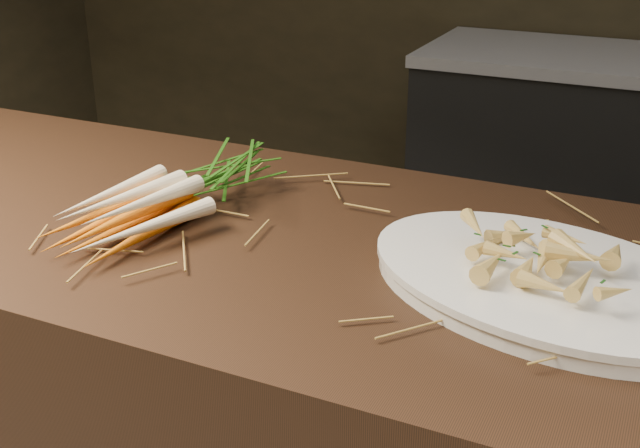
# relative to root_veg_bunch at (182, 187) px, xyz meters

# --- Properties ---
(straw_bedding) EXTENTS (1.40, 0.60, 0.02)m
(straw_bedding) POSITION_rel_root_veg_bunch_xyz_m (0.43, -0.01, -0.03)
(straw_bedding) COLOR olive
(straw_bedding) RESTS_ON main_counter
(root_veg_bunch) EXTENTS (0.20, 0.48, 0.09)m
(root_veg_bunch) POSITION_rel_root_veg_bunch_xyz_m (0.00, 0.00, 0.00)
(root_veg_bunch) COLOR #D05C07
(root_veg_bunch) RESTS_ON main_counter
(serving_platter) EXTENTS (0.55, 0.44, 0.03)m
(serving_platter) POSITION_rel_root_veg_bunch_xyz_m (0.57, -0.03, -0.03)
(serving_platter) COLOR white
(serving_platter) RESTS_ON main_counter
(roasted_veg_heap) EXTENTS (0.27, 0.23, 0.05)m
(roasted_veg_heap) POSITION_rel_root_veg_bunch_xyz_m (0.57, -0.03, 0.01)
(roasted_veg_heap) COLOR tan
(roasted_veg_heap) RESTS_ON serving_platter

